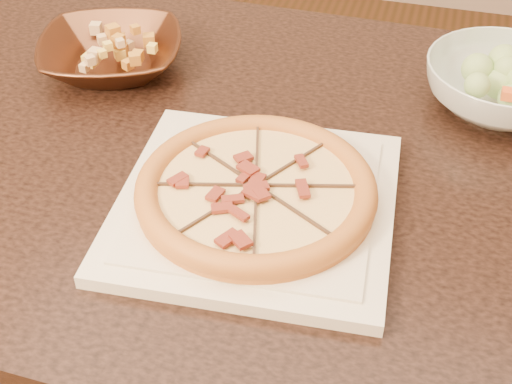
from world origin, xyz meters
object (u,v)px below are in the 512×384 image
plate (256,204)px  pizza (256,190)px  bronze_bowl (112,54)px  salad_bowl (503,86)px  dining_table (216,196)px

plate → pizza: bearing=-169.4°
bronze_bowl → salad_bowl: bearing=5.4°
bronze_bowl → pizza: bearing=-40.3°
bronze_bowl → salad_bowl: salad_bowl is taller
plate → dining_table: bearing=127.8°
salad_bowl → dining_table: bearing=-153.2°
plate → bronze_bowl: size_ratio=1.60×
dining_table → pizza: bearing=-52.2°
pizza → dining_table: bearing=127.8°
dining_table → salad_bowl: size_ratio=5.83×
dining_table → bronze_bowl: bearing=147.2°
dining_table → plate: (0.10, -0.13, 0.12)m
dining_table → bronze_bowl: (-0.22, 0.14, 0.13)m
dining_table → plate: 0.20m
pizza → salad_bowl: size_ratio=1.27×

